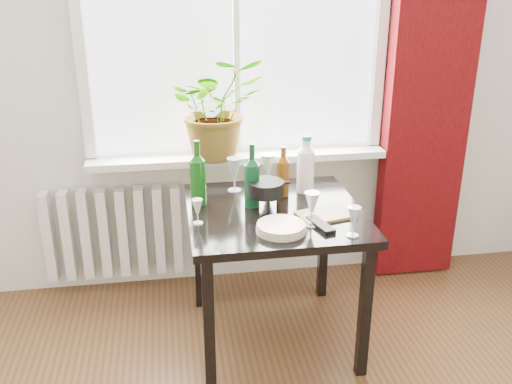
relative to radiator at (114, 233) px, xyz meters
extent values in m
cube|color=white|center=(0.75, 0.04, 1.22)|extent=(1.72, 0.08, 1.62)
cube|color=silver|center=(0.75, -0.03, 0.44)|extent=(1.72, 0.20, 0.04)
cube|color=#3B0507|center=(1.87, -0.06, 0.92)|extent=(0.50, 0.12, 2.56)
cube|color=silver|center=(0.00, 0.00, 0.00)|extent=(0.80, 0.10, 0.55)
cube|color=black|center=(0.85, -0.63, 0.34)|extent=(0.85, 0.85, 0.04)
cube|color=black|center=(0.48, -1.00, -0.03)|extent=(0.05, 0.05, 0.70)
cube|color=black|center=(0.48, -0.27, -0.03)|extent=(0.05, 0.05, 0.70)
cube|color=black|center=(1.21, -1.00, -0.03)|extent=(0.05, 0.05, 0.70)
cube|color=black|center=(1.21, -0.27, -0.03)|extent=(0.05, 0.05, 0.70)
imported|color=#2D7B20|center=(0.63, -0.07, 0.75)|extent=(0.58, 0.52, 0.57)
cylinder|color=beige|center=(0.83, -0.88, 0.38)|extent=(0.29, 0.29, 0.04)
cube|color=black|center=(1.02, -0.86, 0.37)|extent=(0.10, 0.19, 0.02)
cube|color=#9B7F46|center=(1.08, -0.74, 0.37)|extent=(0.29, 0.23, 0.01)
camera|label=1|loc=(0.35, -3.16, 1.47)|focal=40.00mm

